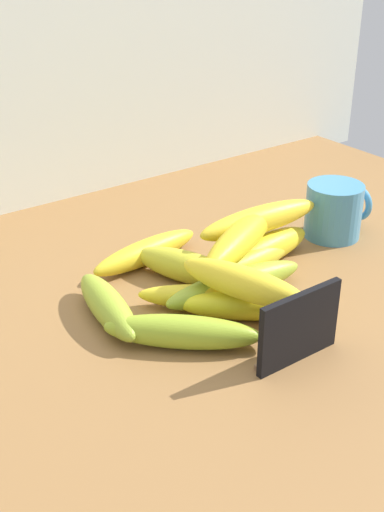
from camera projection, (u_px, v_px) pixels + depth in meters
The scene contains 15 objects.
counter_top at pixel (230, 289), 89.25cm from camera, with size 110.00×76.00×3.00cm, color olive.
chalkboard_sign at pixel (299, 330), 71.01cm from camera, with size 11.00×1.80×8.40cm.
coffee_mug at pixel (335, 210), 98.62cm from camera, with size 9.84×8.34×8.14cm.
banana_0 at pixel (187, 267), 87.07cm from camera, with size 15.58×4.21×4.21cm, color gold.
banana_1 at pixel (263, 250), 91.41cm from camera, with size 17.30×4.24×4.24cm, color yellow.
banana_2 at pixel (245, 264), 88.26cm from camera, with size 16.47×3.74×3.74cm, color gold.
banana_3 at pixel (146, 252), 91.70cm from camera, with size 17.74×3.50×3.50cm, color yellow.
banana_4 at pixel (182, 332), 74.02cm from camera, with size 17.80×3.88×3.88cm, color #93B12A.
banana_5 at pixel (235, 284), 83.41cm from camera, with size 19.79×3.86×3.86cm, color #92A92E.
banana_6 at pixel (108, 306), 78.79cm from camera, with size 15.58×3.94×3.94cm, color #94AE2E.
banana_7 at pixel (217, 298), 80.96cm from camera, with size 19.46×3.32×3.32cm, color yellow.
banana_8 at pixel (249, 306), 79.21cm from camera, with size 17.17×3.52×3.52cm, color yellow.
banana_9 at pixel (244, 238), 86.50cm from camera, with size 20.76×4.09×4.09cm, color yellow.
banana_10 at pixel (243, 283), 76.67cm from camera, with size 16.45×3.93×3.93cm, color yellow.
banana_11 at pixel (260, 220), 90.67cm from camera, with size 19.57×3.78×3.78cm, color yellow.
Camera 1 is at (-49.47, -59.31, 46.74)cm, focal length 46.68 mm.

